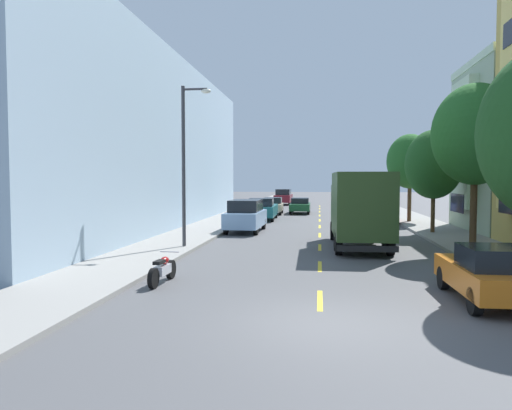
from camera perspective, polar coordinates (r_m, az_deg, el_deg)
The scene contains 20 objects.
ground_plane at distance 40.88m, azimuth 7.45°, elevation -1.43°, with size 160.00×160.00×0.00m, color #4C4C4F.
sidewalk_left at distance 39.51m, azimuth -2.91°, elevation -1.46°, with size 3.20×120.00×0.14m, color gray.
sidewalk_right at distance 39.52m, azimuth 17.80°, elevation -1.61°, with size 3.20×120.00×0.14m, color gray.
lane_centerline_dashes at distance 35.39m, azimuth 7.45°, elevation -2.12°, with size 0.14×47.20×0.01m.
apartment_block_opposite at distance 33.73m, azimuth -16.62°, elevation 6.77°, with size 10.00×36.00×10.88m, color #9EB7CC.
street_tree_second at distance 22.50m, azimuth 24.22°, elevation 7.50°, with size 3.54×3.54×7.02m.
street_tree_third at distance 29.57m, azimuth 20.04°, elevation 4.47°, with size 3.19×3.19×5.84m.
street_tree_farthest at distance 36.81m, azimuth 17.55°, elevation 4.87°, with size 3.29×3.29×6.26m.
street_lamp at distance 22.20m, azimuth -8.10°, elevation 5.86°, with size 1.35×0.28×7.18m.
delivery_box_truck at distance 22.90m, azimuth 12.01°, elevation -0.11°, with size 2.52×7.22×3.47m.
parked_pickup_navy at distance 43.78m, azimuth 12.98°, elevation -0.11°, with size 2.15×5.36×1.73m.
parked_pickup_black at distance 59.96m, azimuth 11.60°, elevation 0.74°, with size 2.02×5.31×1.73m.
parked_hatchback_champagne at distance 44.26m, azimuth 1.97°, elevation -0.09°, with size 1.83×4.04×1.50m.
parked_suv_sky at distance 29.38m, azimuth -1.21°, elevation -1.23°, with size 2.05×4.84×1.93m.
parked_suv_burgundy at distance 60.59m, azimuth 3.23°, elevation 0.97°, with size 2.05×4.84×1.93m.
parked_pickup_teal at distance 37.82m, azimuth 0.78°, elevation -0.51°, with size 2.08×5.33×1.73m.
parked_hatchback_orange at distance 13.98m, azimuth 25.64°, elevation -7.22°, with size 1.81×4.03×1.50m.
parked_hatchback_red at distance 36.26m, azimuth 14.58°, elevation -0.88°, with size 1.74×4.00×1.50m.
moving_forest_sedan at distance 45.26m, azimuth 5.17°, elevation -0.04°, with size 1.80×4.50×1.43m.
parked_motorcycle at distance 15.23m, azimuth -10.84°, elevation -7.47°, with size 0.62×2.05×0.90m.
Camera 1 is at (-0.03, -10.75, 3.18)m, focal length 34.26 mm.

